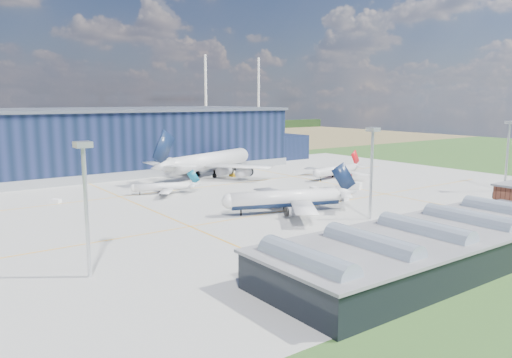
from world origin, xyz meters
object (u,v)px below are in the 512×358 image
car_a (460,221)px  gse_tug_c (233,175)px  airliner_navy (285,190)px  gse_tug_a (255,203)px  light_mast_east (508,144)px  light_mast_center (372,158)px  gse_van_b (353,185)px  airliner_widebody (209,152)px  gse_cart_a (314,189)px  airliner_regional (162,183)px  gse_tug_b (346,194)px  airstair (338,194)px  light_mast_west (85,187)px  hangar (141,141)px  airliner_red (336,166)px  gse_cart_b (56,201)px  gse_van_a (272,196)px  car_b (498,216)px

car_a → gse_tug_c: bearing=15.1°
airliner_navy → gse_tug_a: airliner_navy is taller
airliner_navy → light_mast_east: bearing=-173.7°
light_mast_center → gse_van_b: 45.64m
gse_van_b → light_mast_center: bearing=-151.8°
gse_tug_c → light_mast_center: bearing=-94.0°
airliner_widebody → gse_cart_a: airliner_widebody is taller
airliner_regional → gse_tug_b: bearing=161.2°
airliner_regional → car_a: size_ratio=6.91×
airliner_widebody → airstair: size_ratio=12.15×
light_mast_west → gse_tug_a: 65.34m
hangar → gse_tug_a: bearing=-94.0°
hangar → airliner_regional: 66.97m
airliner_navy → airliner_red: airliner_navy is taller
hangar → gse_tug_a: size_ratio=38.78×
airliner_navy → gse_van_b: 44.21m
gse_tug_a → hangar: bearing=69.4°
light_mast_west → gse_tug_c: (80.89, 78.73, -14.74)m
gse_cart_a → gse_tug_c: (-5.30, 40.54, 0.08)m
hangar → gse_cart_b: (-51.16, -57.65, -11.03)m
gse_tug_a → gse_van_b: bearing=-13.1°
light_mast_center → gse_tug_c: 80.84m
gse_van_a → light_mast_west: bearing=112.4°
hangar → light_mast_center: (7.19, -124.80, 3.82)m
airliner_widebody → gse_cart_b: bearing=173.5°
light_mast_center → airliner_navy: light_mast_center is taller
airliner_regional → airstair: airliner_regional is taller
gse_van_b → light_mast_east: bearing=-62.2°
gse_cart_b → airliner_widebody: bearing=-21.6°
gse_tug_c → car_a: 94.36m
gse_tug_b → airliner_regional: bearing=145.9°
light_mast_west → gse_van_b: size_ratio=4.31×
gse_cart_a → airstair: airstair is taller
light_mast_west → gse_van_b: light_mast_west is taller
light_mast_west → car_a: light_mast_west is taller
airliner_widebody → light_mast_west: bearing=-153.2°
gse_van_b → car_a: size_ratio=1.63×
gse_cart_a → gse_van_b: gse_van_b is taller
gse_cart_a → car_a: (-1.66, -53.75, -0.05)m
light_mast_center → gse_van_b: bearing=48.5°
gse_van_a → car_b: size_ratio=1.80×
airliner_regional → light_mast_center: bearing=134.5°
airliner_red → gse_cart_b: 99.51m
light_mast_center → gse_van_b: light_mast_center is taller
hangar → airstair: 104.30m
gse_van_b → car_a: 50.11m
light_mast_east → gse_cart_b: light_mast_east is taller
airliner_navy → gse_van_b: (41.46, 14.50, -5.04)m
gse_van_a → airliner_navy: bearing=149.3°
hangar → gse_van_b: size_ratio=27.19×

